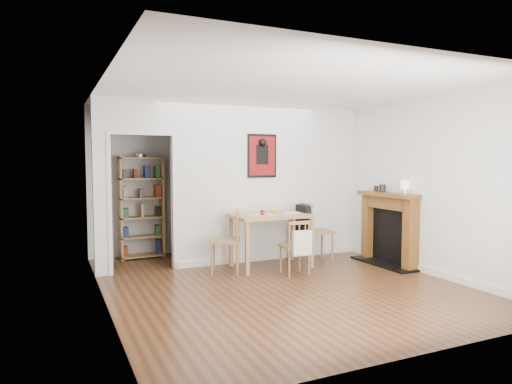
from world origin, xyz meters
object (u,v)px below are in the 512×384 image
chair_right (316,231)px  fireplace (389,226)px  bookshelf (142,208)px  dining_table (271,221)px  chair_left (225,241)px  ceramic_jar_a (382,188)px  mantel_lamp (405,186)px  ceramic_jar_b (376,188)px  red_glass (263,212)px  orange_fruit (273,211)px  notebook (290,213)px  chair_front (295,247)px

chair_right → fireplace: size_ratio=0.79×
bookshelf → dining_table: bearing=-42.1°
chair_left → ceramic_jar_a: size_ratio=7.59×
chair_right → mantel_lamp: 1.59m
chair_left → chair_right: bearing=2.8°
chair_left → ceramic_jar_b: (2.61, -0.22, 0.73)m
mantel_lamp → chair_right: bearing=133.4°
red_glass → orange_fruit: bearing=34.9°
chair_right → notebook: bearing=-176.2°
ceramic_jar_b → fireplace: bearing=-89.7°
chair_front → fireplace: (1.72, -0.03, 0.20)m
chair_left → chair_front: bearing=-30.2°
chair_front → orange_fruit: size_ratio=11.33×
orange_fruit → notebook: size_ratio=0.27×
chair_front → mantel_lamp: size_ratio=3.84×
mantel_lamp → ceramic_jar_a: (0.01, 0.52, -0.07)m
bookshelf → notebook: bookshelf is taller
chair_right → ceramic_jar_a: bearing=-26.7°
red_glass → orange_fruit: size_ratio=1.15×
chair_right → mantel_lamp: mantel_lamp is taller
chair_right → bookshelf: (-2.55, 1.51, 0.36)m
notebook → ceramic_jar_a: bearing=-17.2°
orange_fruit → ceramic_jar_a: (1.70, -0.59, 0.35)m
ceramic_jar_a → fireplace: bearing=-81.1°
bookshelf → ceramic_jar_a: 4.06m
dining_table → fireplace: size_ratio=0.98×
orange_fruit → fireplace: bearing=-23.3°
chair_front → ceramic_jar_a: bearing=4.0°
chair_front → ceramic_jar_b: ceramic_jar_b is taller
chair_right → red_glass: (-1.01, -0.09, 0.37)m
fireplace → mantel_lamp: (-0.03, -0.37, 0.67)m
chair_front → chair_right: bearing=39.6°
chair_left → red_glass: chair_left is taller
bookshelf → notebook: size_ratio=6.49×
orange_fruit → ceramic_jar_a: size_ratio=0.57×
dining_table → mantel_lamp: (1.80, -0.98, 0.56)m
chair_left → ceramic_jar_b: 2.72m
dining_table → orange_fruit: bearing=52.5°
chair_right → ceramic_jar_b: (0.99, -0.30, 0.70)m
red_glass → orange_fruit: (0.28, 0.19, -0.01)m
dining_table → ceramic_jar_a: 1.92m
chair_left → orange_fruit: (0.89, 0.19, 0.40)m
notebook → ceramic_jar_a: ceramic_jar_a is taller
bookshelf → ceramic_jar_a: size_ratio=13.94×
chair_left → fireplace: 2.68m
chair_front → ceramic_jar_b: 1.91m
dining_table → chair_front: size_ratio=1.51×
chair_left → bookshelf: size_ratio=0.54×
orange_fruit → ceramic_jar_b: (1.72, -0.41, 0.34)m
chair_left → fireplace: fireplace is taller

